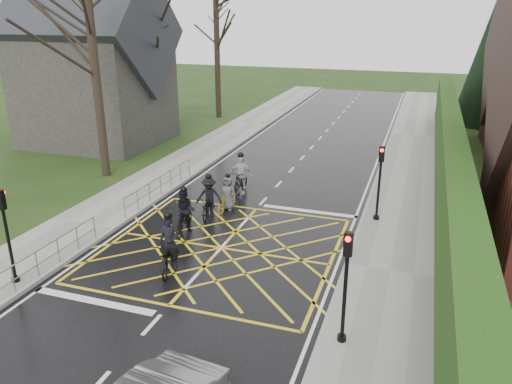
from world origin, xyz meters
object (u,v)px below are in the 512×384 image
Objects in this scene: cyclist_front at (240,179)px; cyclist_mid at (209,201)px; cyclist_back at (184,215)px; cyclist_lead at (227,198)px; cyclist_rear at (169,251)px.

cyclist_mid is at bearing -97.63° from cyclist_front.
cyclist_mid is at bearing 73.25° from cyclist_back.
cyclist_lead is at bearing 50.44° from cyclist_mid.
cyclist_back is (-0.86, 2.86, 0.04)m from cyclist_rear.
cyclist_back is at bearing -101.61° from cyclist_lead.
cyclist_back reaches higher than cyclist_mid.
cyclist_lead is (0.47, 0.91, -0.11)m from cyclist_mid.
cyclist_back is 4.77m from cyclist_front.
cyclist_lead is at bearing -87.20° from cyclist_front.
cyclist_front is at bearing 98.43° from cyclist_lead.
cyclist_lead is (0.17, -2.08, -0.17)m from cyclist_front.
cyclist_mid is 1.03m from cyclist_lead.
cyclist_front is (0.30, 2.99, 0.06)m from cyclist_mid.
cyclist_front reaches higher than cyclist_lead.
cyclist_back is at bearing -110.49° from cyclist_mid.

